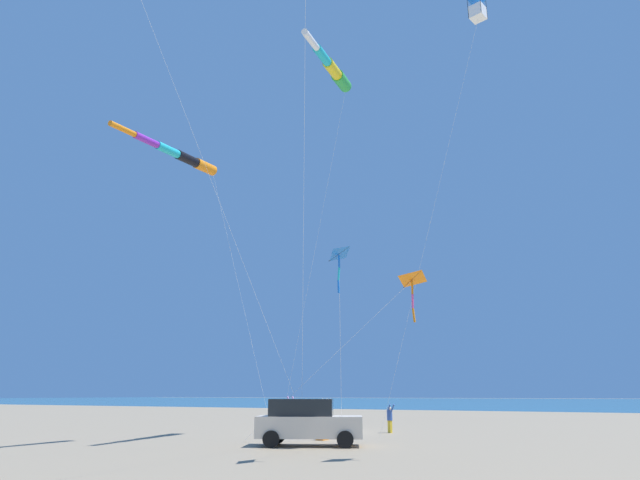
{
  "coord_description": "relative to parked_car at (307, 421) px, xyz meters",
  "views": [
    {
      "loc": [
        -28.54,
        -14.76,
        2.02
      ],
      "look_at": [
        -10.74,
        -5.19,
        7.79
      ],
      "focal_mm": 30.44,
      "sensor_mm": 36.0,
      "label": 1
    }
  ],
  "objects": [
    {
      "name": "kite_box_teal_far_right",
      "position": [
        2.35,
        -7.87,
        19.08
      ],
      "size": [
        3.68,
        7.39,
        20.9
      ],
      "color": "blue",
      "rests_on": "ground_plane"
    },
    {
      "name": "kite_delta_long_streamer_right",
      "position": [
        -2.81,
        -5.66,
        4.87
      ],
      "size": [
        3.97,
        9.79,
        6.14
      ],
      "color": "orange",
      "rests_on": "ground_plane"
    },
    {
      "name": "person_bystander_far",
      "position": [
        12.75,
        9.06,
        -0.29
      ],
      "size": [
        0.36,
        0.42,
        1.21
      ],
      "color": "silver",
      "rests_on": "ground_plane"
    },
    {
      "name": "person_child_green_jacket",
      "position": [
        12.95,
        5.97,
        0.01
      ],
      "size": [
        0.64,
        0.6,
        1.77
      ],
      "color": "#3D7F51",
      "rests_on": "ground_plane"
    },
    {
      "name": "kite_windsock_rainbow_low_near",
      "position": [
        3.97,
        0.67,
        19.09
      ],
      "size": [
        10.97,
        7.96,
        20.87
      ],
      "color": "green",
      "rests_on": "ground_plane"
    },
    {
      "name": "person_adult_flyer",
      "position": [
        7.77,
        5.39,
        0.1
      ],
      "size": [
        0.62,
        0.69,
        1.93
      ],
      "color": "#335199",
      "rests_on": "ground_plane"
    },
    {
      "name": "kite_delta_magenta_far_left",
      "position": [
        -4.41,
        -3.66,
        5.65
      ],
      "size": [
        6.16,
        3.09,
        6.9
      ],
      "color": "blue",
      "rests_on": "ground_plane"
    },
    {
      "name": "ocean_water_strip",
      "position": [
        173.04,
        3.15,
        -0.95
      ],
      "size": [
        240.0,
        600.0,
        0.01
      ],
      "primitive_type": "cube",
      "color": "#285B7A",
      "rests_on": "ground_plane"
    },
    {
      "name": "parked_car",
      "position": [
        0.0,
        0.0,
        0.0
      ],
      "size": [
        3.49,
        4.68,
        1.85
      ],
      "color": "beige",
      "rests_on": "ground_plane"
    },
    {
      "name": "kite_windsock_orange_high_right",
      "position": [
        -2.89,
        5.28,
        11.89
      ],
      "size": [
        9.8,
        2.34,
        13.3
      ],
      "color": "orange",
      "rests_on": "ground_plane"
    },
    {
      "name": "person_child_grey_jacket",
      "position": [
        9.02,
        -0.12,
        -0.12
      ],
      "size": [
        0.51,
        0.55,
        1.52
      ],
      "color": "gold",
      "rests_on": "ground_plane"
    },
    {
      "name": "ground_plane",
      "position": [
        8.04,
        3.15,
        -0.95
      ],
      "size": [
        600.0,
        600.0,
        0.0
      ],
      "primitive_type": "plane",
      "color": "gray"
    },
    {
      "name": "cooler_box",
      "position": [
        3.0,
        0.9,
        -0.74
      ],
      "size": [
        0.62,
        0.42,
        0.42
      ],
      "color": "orange",
      "rests_on": "ground_plane"
    }
  ]
}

